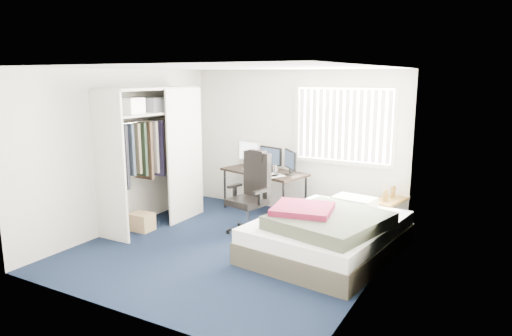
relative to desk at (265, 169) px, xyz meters
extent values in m
plane|color=black|center=(0.41, -1.75, -0.78)|extent=(4.20, 4.20, 0.00)
plane|color=silver|center=(0.41, 0.35, 0.47)|extent=(4.00, 0.00, 4.00)
plane|color=silver|center=(0.41, -3.85, 0.47)|extent=(4.00, 0.00, 4.00)
plane|color=silver|center=(-1.59, -1.75, 0.47)|extent=(0.00, 4.20, 4.20)
plane|color=silver|center=(2.41, -1.75, 0.47)|extent=(0.00, 4.20, 4.20)
plane|color=white|center=(0.41, -1.75, 1.72)|extent=(4.20, 4.20, 0.00)
cube|color=white|center=(1.31, 0.33, 0.82)|extent=(1.60, 0.02, 1.20)
cube|color=beige|center=(1.31, 0.30, 1.45)|extent=(1.72, 0.06, 0.06)
cube|color=beige|center=(1.31, 0.30, 0.19)|extent=(1.72, 0.06, 0.06)
cube|color=white|center=(1.31, 0.27, 0.82)|extent=(1.60, 0.04, 1.16)
cube|color=beige|center=(-1.29, -2.35, 0.32)|extent=(0.60, 0.04, 2.20)
cube|color=beige|center=(-1.29, -0.55, 0.32)|extent=(0.60, 0.04, 2.20)
cube|color=beige|center=(-1.29, -1.45, 1.42)|extent=(0.60, 1.80, 0.04)
cube|color=beige|center=(-1.29, -1.45, 1.04)|extent=(0.56, 1.74, 0.03)
cylinder|color=silver|center=(-1.29, -1.45, 0.92)|extent=(0.03, 1.72, 0.03)
cube|color=#26262B|center=(-1.29, -1.55, 0.47)|extent=(0.38, 1.10, 0.90)
cube|color=beige|center=(-0.97, -1.00, 0.32)|extent=(0.03, 0.90, 2.20)
cube|color=white|center=(-1.29, -1.90, 1.17)|extent=(0.38, 0.30, 0.24)
cube|color=gray|center=(-1.29, -1.40, 1.16)|extent=(0.34, 0.28, 0.22)
cube|color=black|center=(-0.01, -0.02, -0.05)|extent=(1.66, 1.07, 0.04)
cylinder|color=black|center=(-0.76, -0.13, -0.42)|extent=(0.04, 0.04, 0.71)
cylinder|color=black|center=(-0.61, 0.44, -0.42)|extent=(0.04, 0.04, 0.71)
cylinder|color=black|center=(0.60, -0.49, -0.42)|extent=(0.04, 0.04, 0.71)
cylinder|color=black|center=(0.75, 0.09, -0.42)|extent=(0.04, 0.04, 0.71)
cube|color=white|center=(-0.45, 0.22, 0.25)|extent=(0.49, 0.16, 0.36)
cube|color=white|center=(-0.45, 0.22, 0.25)|extent=(0.44, 0.12, 0.31)
cube|color=black|center=(0.07, 0.08, 0.23)|extent=(0.47, 0.15, 0.32)
cube|color=#1E2838|center=(0.07, 0.08, 0.23)|extent=(0.42, 0.11, 0.27)
cube|color=black|center=(0.52, -0.08, 0.23)|extent=(0.47, 0.15, 0.32)
cube|color=#1E2838|center=(0.52, -0.08, 0.23)|extent=(0.42, 0.11, 0.27)
cube|color=white|center=(-0.18, -0.08, -0.02)|extent=(0.42, 0.24, 0.02)
cube|color=black|center=(0.11, -0.16, -0.02)|extent=(0.08, 0.11, 0.02)
cylinder|color=silver|center=(0.27, -0.15, 0.05)|extent=(0.08, 0.08, 0.16)
cube|color=white|center=(-0.01, -0.02, -0.03)|extent=(0.36, 0.35, 0.00)
cube|color=black|center=(0.28, -1.12, -0.72)|extent=(0.72, 0.72, 0.12)
cylinder|color=silver|center=(0.28, -1.12, -0.51)|extent=(0.06, 0.06, 0.40)
cube|color=black|center=(0.28, -1.12, -0.28)|extent=(0.60, 0.60, 0.10)
cube|color=black|center=(0.33, -0.89, 0.11)|extent=(0.51, 0.21, 0.70)
cube|color=black|center=(0.33, -0.89, 0.41)|extent=(0.32, 0.19, 0.16)
cube|color=black|center=(0.02, -1.05, -0.08)|extent=(0.13, 0.29, 0.04)
cube|color=black|center=(0.54, -1.18, -0.08)|extent=(0.13, 0.29, 0.04)
cube|color=white|center=(0.46, -0.10, -0.54)|extent=(0.37, 0.32, 0.03)
cylinder|color=white|center=(0.37, -0.21, -0.67)|extent=(0.04, 0.04, 0.23)
cylinder|color=white|center=(0.33, -0.04, -0.67)|extent=(0.04, 0.04, 0.23)
cylinder|color=white|center=(0.59, -0.15, -0.67)|extent=(0.04, 0.04, 0.23)
cylinder|color=white|center=(0.55, 0.01, -0.67)|extent=(0.04, 0.04, 0.23)
cube|color=brown|center=(2.16, 0.10, -0.30)|extent=(0.51, 0.79, 0.04)
cube|color=brown|center=(1.95, -0.19, -0.55)|extent=(0.05, 0.05, 0.46)
cube|color=brown|center=(2.09, 0.45, -0.55)|extent=(0.05, 0.05, 0.46)
cube|color=brown|center=(2.23, -0.25, -0.55)|extent=(0.05, 0.05, 0.46)
cube|color=brown|center=(2.37, 0.38, -0.55)|extent=(0.05, 0.05, 0.46)
cube|color=brown|center=(2.12, -0.06, -0.19)|extent=(0.05, 0.14, 0.18)
cube|color=brown|center=(2.18, 0.20, -0.19)|extent=(0.05, 0.14, 0.18)
cube|color=#3E382C|center=(1.66, -1.29, -0.64)|extent=(1.93, 2.40, 0.29)
cube|color=white|center=(1.66, -1.29, -0.41)|extent=(1.88, 2.35, 0.20)
cube|color=beige|center=(1.77, -0.48, -0.24)|extent=(0.65, 0.47, 0.14)
cube|color=#353C2D|center=(1.77, -1.56, -0.23)|extent=(1.52, 1.62, 0.18)
cube|color=maroon|center=(1.41, -1.62, -0.14)|extent=(0.87, 0.82, 0.16)
cube|color=#A38751|center=(-1.24, -1.82, -0.64)|extent=(0.37, 0.28, 0.28)
camera|label=1|loc=(3.67, -6.95, 1.62)|focal=32.00mm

